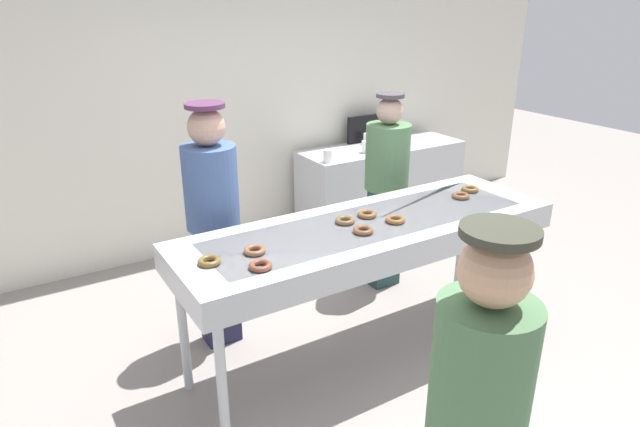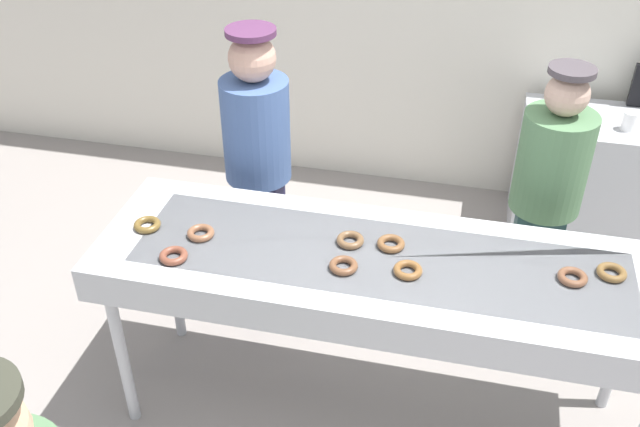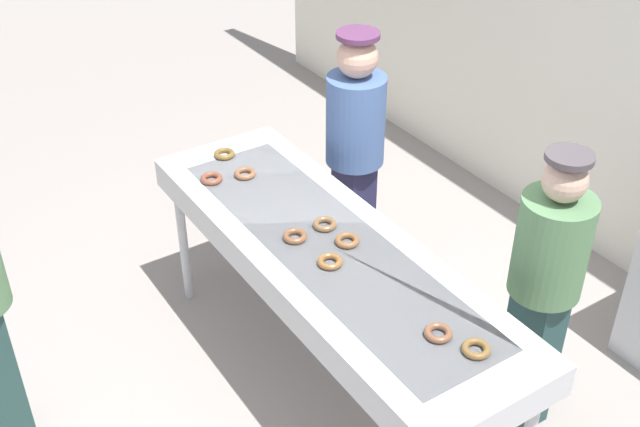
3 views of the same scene
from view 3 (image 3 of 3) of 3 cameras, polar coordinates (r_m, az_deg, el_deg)
The scene contains 13 objects.
ground_plane at distance 4.59m, azimuth 0.54°, elevation -12.29°, with size 16.00×16.00×0.00m, color gray.
fryer_conveyor at distance 3.99m, azimuth 0.61°, elevation -3.28°, with size 2.50×0.77×0.99m.
chocolate_donut_0 at distance 4.70m, azimuth -6.87°, elevation 4.26°, with size 0.12×0.12×0.03m, color brown.
chocolate_donut_1 at distance 3.97m, azimuth -1.81°, elevation -1.64°, with size 0.12×0.12×0.03m, color brown.
chocolate_donut_2 at distance 3.46m, azimuth 8.47°, elevation -8.46°, with size 0.12×0.12×0.03m, color brown.
chocolate_donut_3 at distance 3.81m, azimuth 0.72°, elevation -3.46°, with size 0.12×0.12×0.03m, color brown.
chocolate_donut_4 at distance 4.06m, azimuth 0.34°, elevation -0.77°, with size 0.12×0.12×0.03m, color brown.
chocolate_donut_5 at distance 4.47m, azimuth -7.78°, elevation 2.50°, with size 0.12×0.12×0.03m, color brown.
chocolate_donut_6 at distance 3.41m, azimuth 11.12°, elevation -9.50°, with size 0.12×0.12×0.03m, color brown.
chocolate_donut_7 at distance 3.95m, azimuth 1.96°, elevation -1.94°, with size 0.12×0.12×0.03m, color brown.
chocolate_donut_8 at distance 4.50m, azimuth -5.39°, elevation 2.88°, with size 0.12×0.12×0.03m, color brown.
worker_baker at distance 3.98m, azimuth 15.82°, elevation -4.56°, with size 0.35×0.35×1.62m.
worker_assistant at distance 4.81m, azimuth 2.52°, elevation 4.90°, with size 0.35×0.35×1.70m.
Camera 3 is at (2.63, -1.77, 3.32)m, focal length 44.67 mm.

